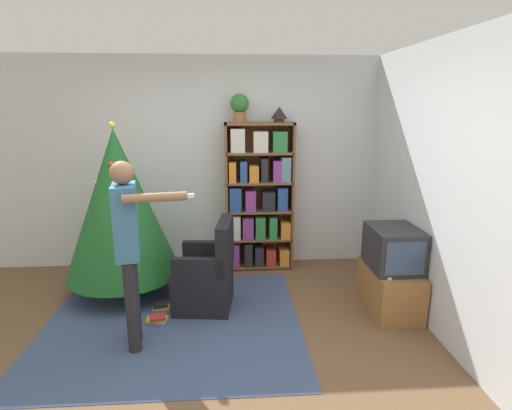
% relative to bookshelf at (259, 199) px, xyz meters
% --- Properties ---
extents(ground_plane, '(14.00, 14.00, 0.00)m').
position_rel_bookshelf_xyz_m(ground_plane, '(-0.51, -1.82, -0.89)').
color(ground_plane, brown).
extents(wall_back, '(8.00, 0.10, 2.60)m').
position_rel_bookshelf_xyz_m(wall_back, '(-0.51, 0.23, 0.41)').
color(wall_back, silver).
rests_on(wall_back, ground_plane).
extents(wall_right, '(0.10, 8.00, 2.60)m').
position_rel_bookshelf_xyz_m(wall_right, '(1.53, -1.82, 0.41)').
color(wall_right, silver).
rests_on(wall_right, ground_plane).
extents(area_rug, '(2.41, 2.09, 0.01)m').
position_rel_bookshelf_xyz_m(area_rug, '(-0.92, -1.32, -0.89)').
color(area_rug, '#3D4C70').
rests_on(area_rug, ground_plane).
extents(bookshelf, '(0.83, 0.30, 1.82)m').
position_rel_bookshelf_xyz_m(bookshelf, '(0.00, 0.00, 0.00)').
color(bookshelf, brown).
rests_on(bookshelf, ground_plane).
extents(tv_stand, '(0.44, 0.74, 0.46)m').
position_rel_bookshelf_xyz_m(tv_stand, '(1.24, -1.21, -0.67)').
color(tv_stand, '#996638').
rests_on(tv_stand, ground_plane).
extents(television, '(0.45, 0.56, 0.41)m').
position_rel_bookshelf_xyz_m(television, '(1.24, -1.21, -0.23)').
color(television, '#28282D').
rests_on(television, tv_stand).
extents(game_remote, '(0.04, 0.12, 0.02)m').
position_rel_bookshelf_xyz_m(game_remote, '(1.10, -1.43, -0.43)').
color(game_remote, white).
rests_on(game_remote, tv_stand).
extents(christmas_tree, '(1.21, 1.21, 1.86)m').
position_rel_bookshelf_xyz_m(christmas_tree, '(-1.53, -0.60, 0.11)').
color(christmas_tree, '#4C3323').
rests_on(christmas_tree, ground_plane).
extents(armchair, '(0.63, 0.62, 0.92)m').
position_rel_bookshelf_xyz_m(armchair, '(-0.60, -1.00, -0.57)').
color(armchair, black).
rests_on(armchair, ground_plane).
extents(standing_person, '(0.68, 0.46, 1.61)m').
position_rel_bookshelf_xyz_m(standing_person, '(-1.18, -1.65, 0.06)').
color(standing_person, '#232328').
rests_on(standing_person, ground_plane).
extents(potted_plant, '(0.22, 0.22, 0.33)m').
position_rel_bookshelf_xyz_m(potted_plant, '(-0.22, 0.01, 1.12)').
color(potted_plant, '#935B38').
rests_on(potted_plant, bookshelf).
extents(table_lamp, '(0.20, 0.20, 0.18)m').
position_rel_bookshelf_xyz_m(table_lamp, '(0.24, 0.01, 1.03)').
color(table_lamp, '#473828').
rests_on(table_lamp, bookshelf).
extents(book_pile_near_tree, '(0.19, 0.16, 0.06)m').
position_rel_bookshelf_xyz_m(book_pile_near_tree, '(-1.08, -1.02, -0.87)').
color(book_pile_near_tree, gold).
rests_on(book_pile_near_tree, ground_plane).
extents(book_pile_by_chair, '(0.20, 0.16, 0.08)m').
position_rel_bookshelf_xyz_m(book_pile_by_chair, '(-1.07, -1.31, -0.86)').
color(book_pile_by_chair, '#5B899E').
rests_on(book_pile_by_chair, ground_plane).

